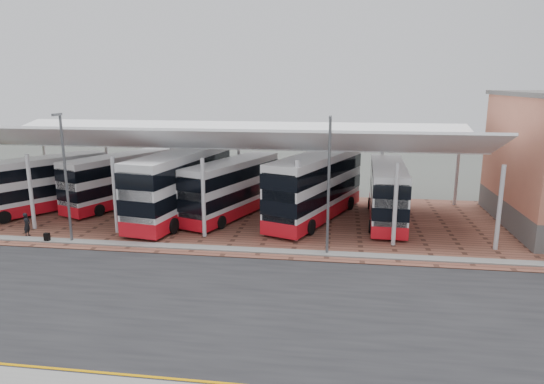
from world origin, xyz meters
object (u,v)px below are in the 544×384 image
object	(u,v)px
bus_2	(181,185)
bus_3	(232,189)
bus_0	(40,185)
pedestrian	(27,225)
bus_5	(387,193)
bus_4	(316,187)
bus_1	(120,180)

from	to	relation	value
bus_2	bus_3	xyz separation A→B (m)	(3.58, 1.01, -0.35)
bus_0	bus_3	xyz separation A→B (m)	(14.83, 1.01, -0.01)
bus_2	pedestrian	world-z (taller)	bus_2
bus_0	bus_5	size ratio (longest dim) A/B	0.98
bus_2	bus_5	xyz separation A→B (m)	(14.87, 1.20, -0.38)
bus_2	bus_3	distance (m)	3.74
bus_0	bus_2	distance (m)	11.25
bus_4	pedestrian	xyz separation A→B (m)	(-18.31, -6.77, -1.58)
bus_2	bus_3	world-z (taller)	bus_2
bus_1	bus_2	world-z (taller)	bus_2
bus_0	bus_2	bearing A→B (deg)	32.19
bus_4	bus_3	bearing A→B (deg)	-158.71
bus_2	bus_4	world-z (taller)	bus_2
bus_2	bus_4	size ratio (longest dim) A/B	1.04
bus_5	pedestrian	xyz separation A→B (m)	(-23.40, -6.96, -1.26)
bus_0	bus_2	size ratio (longest dim) A/B	0.81
bus_0	bus_4	xyz separation A→B (m)	(21.03, 1.02, 0.27)
bus_0	bus_3	bearing A→B (deg)	36.08
bus_4	pedestrian	distance (m)	19.59
bus_0	bus_2	xyz separation A→B (m)	(11.25, 0.00, 0.34)
bus_1	bus_3	distance (m)	9.84
bus_0	bus_1	world-z (taller)	bus_0
bus_1	pedestrian	distance (m)	8.99
bus_5	pedestrian	distance (m)	24.45
bus_1	bus_3	world-z (taller)	bus_3
bus_2	bus_4	distance (m)	9.84
bus_0	bus_2	world-z (taller)	bus_2
bus_0	bus_4	world-z (taller)	bus_4
bus_0	bus_5	xyz separation A→B (m)	(26.12, 1.21, -0.04)
bus_3	bus_0	bearing A→B (deg)	-155.85
bus_1	pedestrian	bearing A→B (deg)	-83.29
bus_2	pedestrian	bearing A→B (deg)	-136.11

